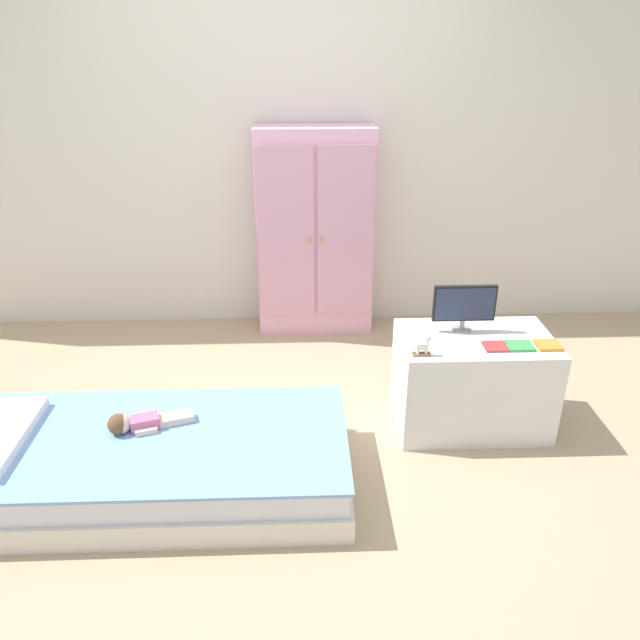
# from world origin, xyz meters

# --- Properties ---
(ground_plane) EXTENTS (10.00, 10.00, 0.02)m
(ground_plane) POSITION_xyz_m (0.00, 0.00, -0.01)
(ground_plane) COLOR tan
(back_wall) EXTENTS (6.40, 0.05, 2.70)m
(back_wall) POSITION_xyz_m (0.00, 1.57, 1.35)
(back_wall) COLOR silver
(back_wall) RESTS_ON ground_plane
(bed) EXTENTS (1.82, 0.83, 0.27)m
(bed) POSITION_xyz_m (-0.57, -0.28, 0.13)
(bed) COLOR silver
(bed) RESTS_ON ground_plane
(doll) EXTENTS (0.39, 0.18, 0.10)m
(doll) POSITION_xyz_m (-0.65, -0.21, 0.30)
(doll) COLOR #D6668E
(doll) RESTS_ON bed
(wardrobe) EXTENTS (0.78, 0.30, 1.40)m
(wardrobe) POSITION_xyz_m (0.24, 1.39, 0.70)
(wardrobe) COLOR #EFADCC
(wardrobe) RESTS_ON ground_plane
(tv_stand) EXTENTS (0.79, 0.49, 0.52)m
(tv_stand) POSITION_xyz_m (1.03, 0.17, 0.26)
(tv_stand) COLOR silver
(tv_stand) RESTS_ON ground_plane
(tv_monitor) EXTENTS (0.32, 0.10, 0.25)m
(tv_monitor) POSITION_xyz_m (0.97, 0.26, 0.67)
(tv_monitor) COLOR #99999E
(tv_monitor) RESTS_ON tv_stand
(rocking_horse_toy) EXTENTS (0.09, 0.04, 0.11)m
(rocking_horse_toy) POSITION_xyz_m (0.72, -0.00, 0.57)
(rocking_horse_toy) COLOR #8E6642
(rocking_horse_toy) RESTS_ON tv_stand
(book_red) EXTENTS (0.11, 0.11, 0.01)m
(book_red) POSITION_xyz_m (1.09, 0.06, 0.52)
(book_red) COLOR #CC3838
(book_red) RESTS_ON tv_stand
(book_green) EXTENTS (0.13, 0.11, 0.01)m
(book_green) POSITION_xyz_m (1.22, 0.06, 0.53)
(book_green) COLOR #429E51
(book_green) RESTS_ON tv_stand
(book_orange) EXTENTS (0.12, 0.11, 0.02)m
(book_orange) POSITION_xyz_m (1.36, 0.06, 0.53)
(book_orange) COLOR orange
(book_orange) RESTS_ON tv_stand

